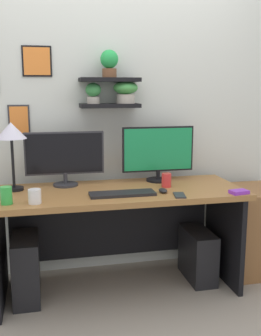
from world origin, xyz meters
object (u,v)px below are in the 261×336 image
(desk_lamp, at_px, (11,135))
(scissors_tray, at_px, (239,192))
(desk, at_px, (117,215))
(keyboard, at_px, (123,194))
(pen_cup, at_px, (166,180))
(water_cup, at_px, (6,195))
(cell_phone, at_px, (179,195))
(drawer_cabinet, at_px, (254,229))
(computer_mouse, at_px, (163,190))
(coffee_mug, at_px, (35,196))
(computer_tower_right, at_px, (198,255))
(computer_tower_left, at_px, (26,268))
(monitor_left, at_px, (65,156))
(monitor_right, at_px, (158,152))

(desk_lamp, xyz_separation_m, scissors_tray, (1.50, -0.43, -0.38))
(desk, xyz_separation_m, keyboard, (0.00, -0.20, 0.22))
(desk_lamp, distance_m, scissors_tray, 1.60)
(desk, distance_m, pen_cup, 0.44)
(scissors_tray, distance_m, water_cup, 1.52)
(cell_phone, xyz_separation_m, scissors_tray, (0.41, -0.03, 0.01))
(keyboard, height_order, cell_phone, keyboard)
(drawer_cabinet, bearing_deg, water_cup, -170.97)
(computer_mouse, distance_m, scissors_tray, 0.52)
(coffee_mug, height_order, computer_tower_right, coffee_mug)
(scissors_tray, relative_size, drawer_cabinet, 0.18)
(computer_mouse, height_order, computer_tower_left, computer_mouse)
(desk_lamp, xyz_separation_m, drawer_cabinet, (1.85, -0.06, -0.80))
(monitor_left, relative_size, pen_cup, 5.71)
(desk_lamp, xyz_separation_m, cell_phone, (1.08, -0.40, -0.38))
(monitor_right, bearing_deg, coffee_mug, -154.42)
(scissors_tray, bearing_deg, water_cup, 177.08)
(water_cup, relative_size, computer_tower_right, 0.27)
(desk, height_order, computer_tower_left, desk)
(monitor_right, bearing_deg, cell_phone, -88.28)
(keyboard, bearing_deg, computer_mouse, 1.26)
(desk, bearing_deg, drawer_cabinet, 1.93)
(monitor_left, distance_m, coffee_mug, 0.52)
(water_cup, height_order, computer_tower_right, water_cup)
(desk_lamp, height_order, cell_phone, desk_lamp)
(desk, relative_size, desk_lamp, 3.71)
(desk_lamp, height_order, computer_tower_right, desk_lamp)
(cell_phone, distance_m, drawer_cabinet, 0.94)
(keyboard, height_order, pen_cup, pen_cup)
(desk_lamp, relative_size, scissors_tray, 3.96)
(pen_cup, bearing_deg, keyboard, -155.69)
(monitor_right, height_order, water_cup, monitor_right)
(computer_mouse, bearing_deg, desk_lamp, 163.60)
(scissors_tray, bearing_deg, drawer_cabinet, 46.96)
(desk, bearing_deg, computer_tower_right, -2.32)
(coffee_mug, relative_size, water_cup, 0.82)
(computer_tower_left, distance_m, computer_tower_right, 1.28)
(computer_tower_right, bearing_deg, scissors_tray, -63.65)
(monitor_right, distance_m, coffee_mug, 1.04)
(scissors_tray, bearing_deg, pen_cup, 145.32)
(desk, xyz_separation_m, scissors_tray, (0.78, -0.34, 0.22))
(monitor_right, relative_size, computer_tower_right, 1.39)
(keyboard, distance_m, computer_tower_left, 0.86)
(pen_cup, height_order, scissors_tray, pen_cup)
(pen_cup, distance_m, drawer_cabinet, 0.90)
(water_cup, bearing_deg, keyboard, 4.19)
(cell_phone, relative_size, pen_cup, 1.40)
(monitor_right, relative_size, coffee_mug, 6.16)
(monitor_left, height_order, pen_cup, monitor_left)
(monitor_left, relative_size, water_cup, 5.19)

